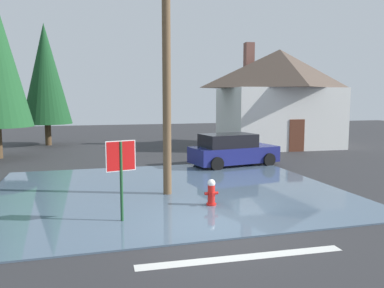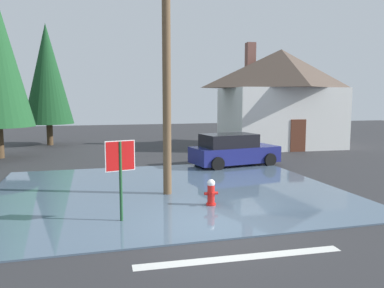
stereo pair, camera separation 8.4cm
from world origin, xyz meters
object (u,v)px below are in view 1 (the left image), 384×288
Objects in this scene: house at (279,97)px; stop_sign_near at (121,164)px; fire_hydrant at (211,193)px; utility_pole at (167,68)px; parked_car at (232,150)px; pine_tree_mid_left at (46,74)px.

stop_sign_near is at bearing -130.73° from house.
house is at bearing 54.95° from fire_hydrant.
utility_pole is 15.04m from house.
parked_car reaches higher than fire_hydrant.
house is 1.82× the size of parked_car.
pine_tree_mid_left reaches higher than parked_car.
stop_sign_near reaches higher than parked_car.
pine_tree_mid_left is (-6.25, 17.81, 4.55)m from fire_hydrant.
fire_hydrant is 7.32m from parked_car.
house is (11.79, 13.69, 1.84)m from stop_sign_near.
utility_pole is 1.00× the size of house.
stop_sign_near is 0.27× the size of house.
stop_sign_near is 18.16m from house.
fire_hydrant is 19.41m from pine_tree_mid_left.
house is at bearing 48.03° from utility_pole.
utility_pole is 16.94m from pine_tree_mid_left.
stop_sign_near is 0.49× the size of parked_car.
pine_tree_mid_left is at bearing 108.05° from utility_pole.
utility_pole reaches higher than stop_sign_near.
pine_tree_mid_left reaches higher than utility_pole.
pine_tree_mid_left is at bearing 130.11° from parked_car.
parked_car is at bearing -49.89° from pine_tree_mid_left.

